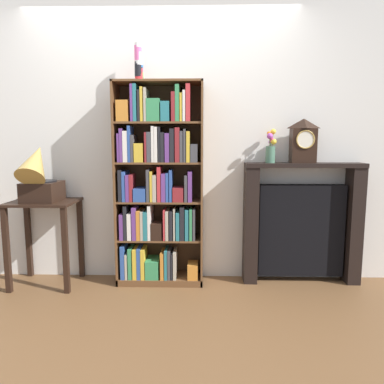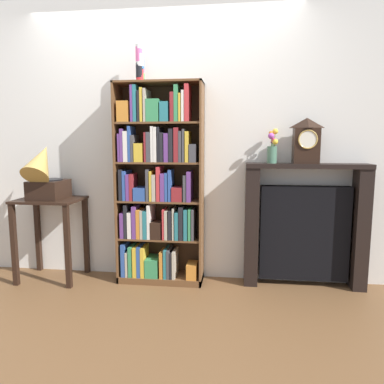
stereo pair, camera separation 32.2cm
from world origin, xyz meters
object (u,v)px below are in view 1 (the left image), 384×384
Objects in this scene: gramophone at (39,175)px; fireplace_mantel at (301,224)px; side_table_left at (45,223)px; bookshelf at (157,190)px; mantel_clock at (303,141)px; cup_stack at (139,62)px; flower_vase at (271,148)px.

gramophone reaches higher than fireplace_mantel.
side_table_left is 2.35m from fireplace_mantel.
gramophone is 0.51× the size of fireplace_mantel.
bookshelf is 1.38m from mantel_clock.
bookshelf is 1.06m from side_table_left.
gramophone reaches higher than side_table_left.
bookshelf reaches higher than fireplace_mantel.
mantel_clock is at bearing -134.58° from fireplace_mantel.
cup_stack is at bearing -177.62° from fireplace_mantel.
cup_stack is at bearing -178.39° from mantel_clock.
mantel_clock reaches higher than flower_vase.
flower_vase is at bearing 2.68° from bookshelf.
mantel_clock is 0.29m from flower_vase.
cup_stack is 0.29× the size of fireplace_mantel.
cup_stack is at bearing -177.85° from flower_vase.
cup_stack reaches higher than bookshelf.
bookshelf is 6.00× the size of flower_vase.
gramophone is at bearing -90.00° from side_table_left.
side_table_left is 1.98× the size of mantel_clock.
cup_stack is 1.05× the size of flower_vase.
gramophone is 2.40m from fireplace_mantel.
mantel_clock is 1.29× the size of flower_vase.
mantel_clock is (1.45, 0.04, -0.67)m from cup_stack.
cup_stack is 1.66m from side_table_left.
mantel_clock is at bearing 1.96° from bookshelf.
cup_stack is 1.60m from mantel_clock.
side_table_left is 1.38× the size of gramophone.
flower_vase is (1.17, 0.04, -0.74)m from cup_stack.
cup_stack reaches higher than mantel_clock.
cup_stack is 0.41× the size of side_table_left.
cup_stack reaches higher than gramophone.
flower_vase is (2.04, 0.18, 0.23)m from gramophone.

